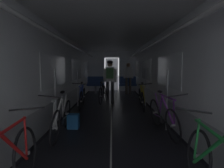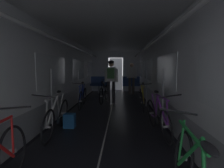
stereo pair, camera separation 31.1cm
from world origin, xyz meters
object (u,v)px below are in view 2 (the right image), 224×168
Objects in this scene: bicycle_black_in_aisle at (104,93)px; person_standing_near_bench at (132,76)px; bench_seat_far_right at (131,83)px; person_cyclist_aisle at (111,77)px; bicycle_white at (57,117)px; backpack_on_floor at (70,121)px; bicycle_purple at (158,117)px; bicycle_yellow at (142,98)px; bicycle_blue at (82,97)px; bench_seat_far_left at (99,83)px.

person_standing_near_bench reaches higher than bicycle_black_in_aisle.
bench_seat_far_right is 3.13m from person_cyclist_aisle.
bicycle_white is (-1.95, -6.28, -0.19)m from bench_seat_far_right.
bicycle_black_in_aisle is 3.24m from backpack_on_floor.
person_standing_near_bench is (0.96, 2.56, -0.10)m from person_cyclist_aisle.
bench_seat_far_right is 6.17m from bicycle_purple.
bicycle_yellow is at bearing 49.26° from bicycle_white.
person_standing_near_bench is (1.95, 3.31, 0.59)m from bicycle_blue.
person_cyclist_aisle is 2.73m from person_standing_near_bench.
bench_seat_far_right reaches higher than backpack_on_floor.
bicycle_blue is at bearing 90.00° from bicycle_white.
bicycle_purple is 1.00× the size of bicycle_blue.
bicycle_white is at bearing -106.49° from person_cyclist_aisle.
bicycle_purple is 3.51m from person_cyclist_aisle.
bicycle_yellow is 4.98× the size of backpack_on_floor.
person_cyclist_aisle reaches higher than person_standing_near_bench.
bicycle_yellow reaches higher than backpack_on_floor.
bench_seat_far_right is 0.58× the size of person_standing_near_bench.
bicycle_white is 1.00× the size of bicycle_yellow.
bicycle_yellow is 1.84m from bicycle_black_in_aisle.
person_standing_near_bench is (-0.15, 3.46, 0.59)m from bicycle_yellow.
person_cyclist_aisle is (-0.96, -2.93, 0.50)m from bench_seat_far_right.
bicycle_black_in_aisle is (0.53, -2.67, -0.18)m from bench_seat_far_left.
bicycle_blue is 1.00× the size of bicycle_black_in_aisle.
bicycle_purple is 5.82m from person_standing_near_bench.
bicycle_yellow is 3.51m from person_standing_near_bench.
person_cyclist_aisle reaches higher than bench_seat_far_left.
bicycle_blue is 1.00× the size of person_standing_near_bench.
person_cyclist_aisle reaches higher than bicycle_purple.
bicycle_black_in_aisle is at bearing -115.51° from bench_seat_far_right.
bicycle_purple is 2.19m from bicycle_white.
bicycle_blue is 4.98× the size of backpack_on_floor.
bicycle_white reaches higher than bicycle_yellow.
bicycle_white is at bearing -130.74° from bicycle_yellow.
bicycle_black_in_aisle reaches higher than backpack_on_floor.
person_cyclist_aisle is at bearing -108.15° from bench_seat_far_right.
bench_seat_far_left is 0.58× the size of bicycle_yellow.
backpack_on_floor is at bearing -89.97° from bench_seat_far_left.
person_cyclist_aisle is 3.17m from backpack_on_floor.
bicycle_white reaches higher than bicycle_blue.
backpack_on_floor is at bearing -108.19° from person_standing_near_bench.
bicycle_purple is 4.98× the size of backpack_on_floor.
person_cyclist_aisle is at bearing 74.04° from backpack_on_floor.
bicycle_black_in_aisle is (-1.51, 3.49, 0.00)m from bicycle_purple.
backpack_on_floor is (-1.80, -5.48, -0.81)m from person_standing_near_bench.
bench_seat_far_right is at bearing 64.49° from bicycle_black_in_aisle.
bench_seat_far_right reaches higher than bicycle_blue.
bench_seat_far_left and bench_seat_far_right have the same top height.
bench_seat_far_left is 1.89m from person_standing_near_bench.
person_standing_near_bench is at bearing 92.30° from bicycle_purple.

